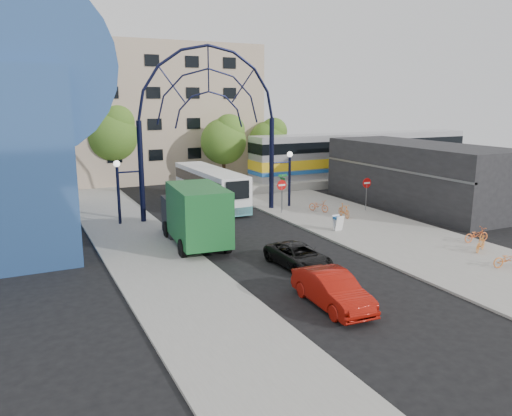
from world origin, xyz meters
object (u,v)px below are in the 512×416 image
stop_sign (282,188)px  do_not_enter_sign (367,186)px  tree_north_a (225,139)px  bike_far_b (481,243)px  tree_north_b (113,132)px  red_sedan (332,290)px  bike_near_b (344,211)px  tree_north_c (270,139)px  black_suv (299,256)px  train_car (363,153)px  bike_near_a (319,206)px  street_name_sign (283,185)px  green_truck (194,215)px  gateway_arch (209,97)px  bike_far_a (476,235)px  city_bus (210,187)px  sandwich_board (338,221)px  bike_far_c (508,259)px

stop_sign → do_not_enter_sign: bearing=-17.9°
tree_north_a → bike_far_b: 27.73m
tree_north_b → red_sedan: bearing=-85.9°
do_not_enter_sign → bike_near_b: 3.38m
tree_north_c → black_suv: (-12.31, -26.74, -3.68)m
train_car → black_suv: train_car is taller
tree_north_b → tree_north_c: (16.00, -2.00, -0.99)m
tree_north_a → black_suv: 25.84m
tree_north_c → bike_near_a: (-4.55, -16.68, -3.72)m
street_name_sign → bike_near_a: street_name_sign is taller
green_truck → red_sedan: size_ratio=1.66×
gateway_arch → stop_sign: bearing=-22.6°
green_truck → bike_far_a: bearing=-20.5°
city_bus → bike_near_a: size_ratio=6.52×
do_not_enter_sign → bike_far_a: size_ratio=1.50×
city_bus → green_truck: size_ratio=1.46×
black_suv → bike_near_b: (8.33, 7.65, 0.02)m
city_bus → bike_far_b: 20.62m
green_truck → bike_far_b: size_ratio=4.91×
sandwich_board → tree_north_c: (6.52, 21.95, 3.53)m
stop_sign → street_name_sign: size_ratio=0.89×
sandwich_board → train_car: train_car is taller
do_not_enter_sign → train_car: (9.00, 12.00, 0.93)m
gateway_arch → street_name_sign: 8.38m
sandwich_board → train_car: size_ratio=0.04×
tree_north_a → green_truck: bearing=-117.6°
sandwich_board → tree_north_a: tree_north_a is taller
tree_north_c → black_suv: 29.67m
stop_sign → tree_north_c: tree_north_c is taller
street_name_sign → tree_north_c: tree_north_c is taller
do_not_enter_sign → bike_near_b: bearing=-157.9°
train_car → bike_far_c: bearing=-113.1°
tree_north_b → black_suv: 29.35m
tree_north_c → gateway_arch: bearing=-131.0°
tree_north_a → bike_near_b: 17.67m
red_sedan → bike_far_a: 13.43m
bike_far_b → city_bus: bearing=1.2°
do_not_enter_sign → sandwich_board: size_ratio=2.51×
do_not_enter_sign → sandwich_board: do_not_enter_sign is taller
do_not_enter_sign → black_suv: size_ratio=0.58×
tree_north_c → bike_near_a: 17.69m
tree_north_a → black_suv: size_ratio=1.64×
gateway_arch → sandwich_board: gateway_arch is taller
stop_sign → gateway_arch: bearing=157.4°
train_car → sandwich_board: bearing=-131.9°
tree_north_a → bike_near_a: tree_north_a is taller
stop_sign → train_car: bearing=33.3°
tree_north_c → bike_far_b: bearing=-94.0°
bike_far_b → tree_north_c: bearing=-28.2°
red_sedan → bike_far_c: red_sedan is taller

